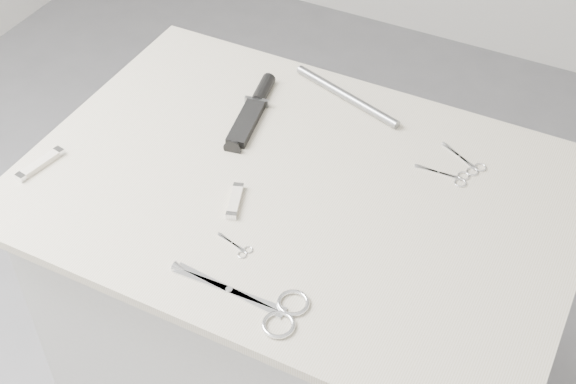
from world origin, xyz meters
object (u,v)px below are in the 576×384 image
at_px(large_shears, 265,305).
at_px(embroidery_scissors_b, 468,163).
at_px(tiny_scissors, 238,247).
at_px(pocket_knife_b, 235,201).
at_px(sheathed_knife, 254,107).
at_px(plinth, 297,341).
at_px(pocket_knife_a, 40,164).
at_px(embroidery_scissors_a, 450,176).
at_px(metal_rail, 347,96).

xyz_separation_m(large_shears, embroidery_scissors_b, (0.18, 0.47, -0.00)).
bearing_deg(embroidery_scissors_b, tiny_scissors, -97.84).
xyz_separation_m(large_shears, pocket_knife_b, (-0.16, 0.18, 0.00)).
distance_m(large_shears, sheathed_knife, 0.50).
distance_m(plinth, sheathed_knife, 0.53).
bearing_deg(pocket_knife_a, embroidery_scissors_a, -54.78).
bearing_deg(metal_rail, large_shears, -79.30).
bearing_deg(embroidery_scissors_b, pocket_knife_b, -110.84).
relative_size(tiny_scissors, sheathed_knife, 0.32).
relative_size(embroidery_scissors_a, pocket_knife_b, 1.18).
relative_size(plinth, large_shears, 3.92).
bearing_deg(plinth, embroidery_scissors_b, 37.97).
distance_m(plinth, pocket_knife_b, 0.49).
height_order(plinth, sheathed_knife, sheathed_knife).
relative_size(embroidery_scissors_a, embroidery_scissors_b, 1.02).
xyz_separation_m(sheathed_knife, pocket_knife_a, (-0.27, -0.33, -0.00)).
distance_m(large_shears, embroidery_scissors_a, 0.45).
xyz_separation_m(pocket_knife_b, metal_rail, (0.05, 0.37, 0.00)).
relative_size(large_shears, metal_rail, 0.86).
bearing_deg(sheathed_knife, pocket_knife_b, -169.31).
bearing_deg(large_shears, embroidery_scissors_b, 70.20).
relative_size(large_shears, tiny_scissors, 3.22).
distance_m(plinth, large_shears, 0.55).
bearing_deg(embroidery_scissors_a, sheathed_knife, 176.55).
bearing_deg(large_shears, pocket_knife_a, 170.46).
bearing_deg(pocket_knife_a, tiny_scissors, -81.15).
height_order(embroidery_scissors_a, sheathed_knife, sheathed_knife).
xyz_separation_m(pocket_knife_a, pocket_knife_b, (0.37, 0.08, -0.00)).
bearing_deg(large_shears, sheathed_knife, 121.95).
bearing_deg(plinth, large_shears, -74.61).
bearing_deg(embroidery_scissors_b, large_shears, -82.52).
bearing_deg(embroidery_scissors_b, metal_rail, -166.81).
distance_m(embroidery_scissors_a, tiny_scissors, 0.42).
height_order(embroidery_scissors_a, pocket_knife_b, pocket_knife_b).
relative_size(plinth, pocket_knife_a, 8.58).
relative_size(embroidery_scissors_b, pocket_knife_b, 1.15).
bearing_deg(embroidery_scissors_b, embroidery_scissors_a, -81.56).
distance_m(tiny_scissors, pocket_knife_a, 0.43).
bearing_deg(metal_rail, sheathed_knife, -141.93).
height_order(plinth, metal_rail, metal_rail).
height_order(pocket_knife_a, pocket_knife_b, pocket_knife_a).
distance_m(large_shears, tiny_scissors, 0.13).
bearing_deg(metal_rail, embroidery_scissors_a, -25.54).
relative_size(large_shears, embroidery_scissors_b, 2.35).
height_order(tiny_scissors, sheathed_knife, sheathed_knife).
distance_m(large_shears, pocket_knife_b, 0.24).
xyz_separation_m(embroidery_scissors_b, tiny_scissors, (-0.28, -0.38, -0.00)).
xyz_separation_m(embroidery_scissors_b, pocket_knife_b, (-0.34, -0.29, 0.00)).
relative_size(plinth, embroidery_scissors_b, 9.21).
height_order(embroidery_scissors_b, sheathed_knife, sheathed_knife).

